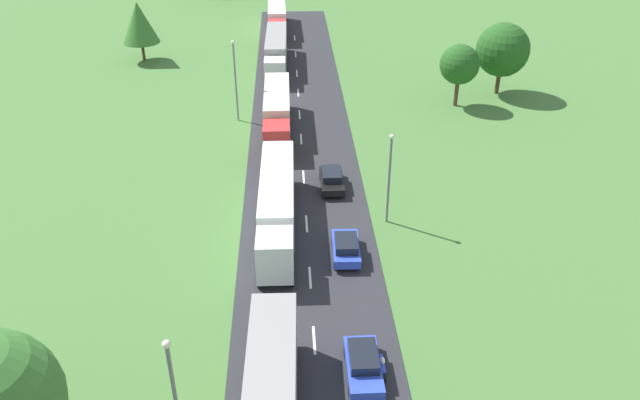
{
  "coord_description": "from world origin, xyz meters",
  "views": [
    {
      "loc": [
        -1.15,
        -10.0,
        26.66
      ],
      "look_at": [
        1.09,
        32.1,
        1.48
      ],
      "focal_mm": 35.69,
      "sensor_mm": 36.0,
      "label": 1
    }
  ],
  "objects_px": {
    "tree_oak": "(503,50)",
    "truck_fifth": "(277,16)",
    "truck_third": "(277,111)",
    "car_third": "(346,247)",
    "motorcycle_courier": "(383,366)",
    "truck_second": "(277,203)",
    "tree_elm": "(139,22)",
    "car_second": "(363,364)",
    "lamppost_second": "(389,174)",
    "lamppost_third": "(235,77)",
    "truck_fourth": "(276,50)",
    "car_fourth": "(332,179)",
    "tree_birch": "(460,65)",
    "truck_lead": "(271,397)"
  },
  "relations": [
    {
      "from": "car_fourth",
      "to": "tree_elm",
      "type": "height_order",
      "value": "tree_elm"
    },
    {
      "from": "tree_oak",
      "to": "tree_birch",
      "type": "relative_size",
      "value": 1.19
    },
    {
      "from": "car_fourth",
      "to": "tree_birch",
      "type": "distance_m",
      "value": 23.07
    },
    {
      "from": "truck_second",
      "to": "truck_third",
      "type": "relative_size",
      "value": 1.12
    },
    {
      "from": "truck_third",
      "to": "motorcycle_courier",
      "type": "xyz_separation_m",
      "value": [
        5.98,
        -32.77,
        -1.65
      ]
    },
    {
      "from": "truck_fourth",
      "to": "lamppost_third",
      "type": "height_order",
      "value": "lamppost_third"
    },
    {
      "from": "lamppost_third",
      "to": "motorcycle_courier",
      "type": "bearing_deg",
      "value": -74.27
    },
    {
      "from": "motorcycle_courier",
      "to": "lamppost_second",
      "type": "distance_m",
      "value": 16.26
    },
    {
      "from": "lamppost_second",
      "to": "tree_oak",
      "type": "bearing_deg",
      "value": 57.98
    },
    {
      "from": "truck_fourth",
      "to": "car_third",
      "type": "bearing_deg",
      "value": -82.87
    },
    {
      "from": "truck_third",
      "to": "car_second",
      "type": "height_order",
      "value": "truck_third"
    },
    {
      "from": "truck_third",
      "to": "car_second",
      "type": "distance_m",
      "value": 33.22
    },
    {
      "from": "truck_fifth",
      "to": "tree_birch",
      "type": "distance_m",
      "value": 35.54
    },
    {
      "from": "truck_second",
      "to": "lamppost_second",
      "type": "relative_size",
      "value": 2.04
    },
    {
      "from": "lamppost_second",
      "to": "lamppost_third",
      "type": "distance_m",
      "value": 23.68
    },
    {
      "from": "motorcycle_courier",
      "to": "tree_oak",
      "type": "relative_size",
      "value": 0.24
    },
    {
      "from": "tree_oak",
      "to": "car_fourth",
      "type": "bearing_deg",
      "value": -134.36
    },
    {
      "from": "tree_oak",
      "to": "truck_fifth",
      "type": "bearing_deg",
      "value": 133.58
    },
    {
      "from": "lamppost_second",
      "to": "lamppost_third",
      "type": "height_order",
      "value": "lamppost_third"
    },
    {
      "from": "car_second",
      "to": "tree_elm",
      "type": "distance_m",
      "value": 59.94
    },
    {
      "from": "lamppost_third",
      "to": "tree_elm",
      "type": "height_order",
      "value": "lamppost_third"
    },
    {
      "from": "lamppost_second",
      "to": "tree_elm",
      "type": "distance_m",
      "value": 47.44
    },
    {
      "from": "motorcycle_courier",
      "to": "truck_fifth",
      "type": "bearing_deg",
      "value": 95.16
    },
    {
      "from": "tree_oak",
      "to": "tree_birch",
      "type": "distance_m",
      "value": 6.49
    },
    {
      "from": "tree_oak",
      "to": "tree_birch",
      "type": "height_order",
      "value": "tree_oak"
    },
    {
      "from": "truck_fourth",
      "to": "truck_fifth",
      "type": "distance_m",
      "value": 16.12
    },
    {
      "from": "lamppost_second",
      "to": "tree_oak",
      "type": "relative_size",
      "value": 0.93
    },
    {
      "from": "truck_third",
      "to": "car_second",
      "type": "xyz_separation_m",
      "value": [
        4.89,
        -32.83,
        -1.35
      ]
    },
    {
      "from": "car_second",
      "to": "tree_birch",
      "type": "bearing_deg",
      "value": 69.52
    },
    {
      "from": "car_third",
      "to": "tree_oak",
      "type": "distance_m",
      "value": 36.84
    },
    {
      "from": "tree_elm",
      "to": "truck_lead",
      "type": "bearing_deg",
      "value": -73.72
    },
    {
      "from": "tree_oak",
      "to": "truck_third",
      "type": "bearing_deg",
      "value": -159.96
    },
    {
      "from": "truck_lead",
      "to": "tree_elm",
      "type": "height_order",
      "value": "tree_elm"
    },
    {
      "from": "tree_elm",
      "to": "car_second",
      "type": "bearing_deg",
      "value": -68.22
    },
    {
      "from": "truck_second",
      "to": "lamppost_third",
      "type": "distance_m",
      "value": 21.13
    },
    {
      "from": "car_fourth",
      "to": "tree_elm",
      "type": "bearing_deg",
      "value": 122.53
    },
    {
      "from": "lamppost_third",
      "to": "tree_oak",
      "type": "height_order",
      "value": "lamppost_third"
    },
    {
      "from": "truck_third",
      "to": "tree_oak",
      "type": "height_order",
      "value": "tree_oak"
    },
    {
      "from": "truck_fifth",
      "to": "car_fourth",
      "type": "xyz_separation_m",
      "value": [
        4.78,
        -47.02,
        -1.33
      ]
    },
    {
      "from": "motorcycle_courier",
      "to": "truck_second",
      "type": "bearing_deg",
      "value": 111.27
    },
    {
      "from": "motorcycle_courier",
      "to": "tree_oak",
      "type": "bearing_deg",
      "value": 65.72
    },
    {
      "from": "truck_second",
      "to": "truck_third",
      "type": "bearing_deg",
      "value": 90.24
    },
    {
      "from": "tree_oak",
      "to": "motorcycle_courier",
      "type": "bearing_deg",
      "value": -114.28
    },
    {
      "from": "tree_birch",
      "to": "lamppost_second",
      "type": "bearing_deg",
      "value": -115.32
    },
    {
      "from": "truck_third",
      "to": "motorcycle_courier",
      "type": "relative_size",
      "value": 6.96
    },
    {
      "from": "truck_second",
      "to": "tree_oak",
      "type": "relative_size",
      "value": 1.89
    },
    {
      "from": "lamppost_third",
      "to": "tree_birch",
      "type": "bearing_deg",
      "value": 6.78
    },
    {
      "from": "truck_fifth",
      "to": "car_second",
      "type": "bearing_deg",
      "value": -85.75
    },
    {
      "from": "motorcycle_courier",
      "to": "truck_third",
      "type": "bearing_deg",
      "value": 100.34
    },
    {
      "from": "truck_lead",
      "to": "tree_oak",
      "type": "relative_size",
      "value": 1.56
    }
  ]
}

